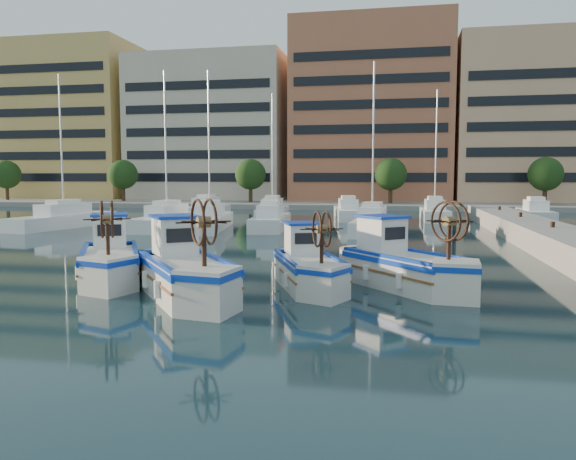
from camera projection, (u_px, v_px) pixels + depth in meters
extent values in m
plane|color=#17313C|center=(243.00, 294.00, 18.51)|extent=(300.00, 300.00, 0.00)
cube|color=gray|center=(364.00, 201.00, 83.92)|extent=(180.00, 40.00, 0.60)
cube|color=#DCB15E|center=(64.00, 122.00, 90.05)|extent=(24.00, 14.00, 24.00)
cube|color=black|center=(36.00, 118.00, 83.21)|extent=(22.08, 0.12, 21.60)
cube|color=beige|center=(213.00, 129.00, 85.38)|extent=(23.00, 14.00, 21.00)
cube|color=black|center=(196.00, 125.00, 78.54)|extent=(21.16, 0.12, 18.90)
cube|color=#B96848|center=(372.00, 112.00, 80.57)|extent=(22.00, 14.00, 25.00)
cube|color=black|center=(369.00, 106.00, 73.74)|extent=(20.24, 0.12, 22.50)
cube|color=#E4AB7F|center=(542.00, 120.00, 76.29)|extent=(23.00, 14.00, 22.00)
cube|color=black|center=(556.00, 114.00, 69.45)|extent=(21.16, 0.12, 19.80)
cylinder|color=#3F2B19|center=(7.00, 193.00, 80.25)|extent=(0.50, 0.50, 3.00)
sphere|color=#234819|center=(6.00, 175.00, 79.99)|extent=(4.00, 4.00, 4.00)
cylinder|color=#3F2B19|center=(123.00, 194.00, 76.78)|extent=(0.50, 0.50, 3.00)
sphere|color=#234819|center=(123.00, 174.00, 76.53)|extent=(4.00, 4.00, 4.00)
cylinder|color=#3F2B19|center=(251.00, 195.00, 73.32)|extent=(0.50, 0.50, 3.00)
sphere|color=#234819|center=(250.00, 174.00, 73.06)|extent=(4.00, 4.00, 4.00)
cylinder|color=#3F2B19|center=(390.00, 196.00, 69.85)|extent=(0.50, 0.50, 3.00)
sphere|color=#234819|center=(391.00, 174.00, 69.60)|extent=(4.00, 4.00, 4.00)
cylinder|color=#3F2B19|center=(545.00, 197.00, 66.39)|extent=(0.50, 0.50, 3.00)
sphere|color=#234819|center=(546.00, 174.00, 66.14)|extent=(4.00, 4.00, 4.00)
cube|color=white|center=(64.00, 221.00, 42.67)|extent=(3.62, 10.26, 1.00)
cylinder|color=silver|center=(61.00, 148.00, 42.15)|extent=(0.12, 0.12, 11.00)
cube|color=white|center=(167.00, 222.00, 41.45)|extent=(2.81, 8.87, 1.00)
cylinder|color=silver|center=(166.00, 147.00, 40.93)|extent=(0.12, 0.12, 11.00)
cube|color=white|center=(210.00, 222.00, 41.48)|extent=(3.92, 10.49, 1.00)
cylinder|color=silver|center=(209.00, 147.00, 40.96)|extent=(0.12, 0.12, 11.00)
cube|color=white|center=(271.00, 223.00, 41.26)|extent=(2.96, 8.24, 1.00)
cube|color=white|center=(372.00, 226.00, 38.22)|extent=(2.68, 8.08, 1.00)
cylinder|color=silver|center=(373.00, 145.00, 37.70)|extent=(0.12, 0.12, 11.00)
cube|color=white|center=(206.00, 211.00, 55.54)|extent=(2.85, 7.58, 1.00)
cube|color=white|center=(273.00, 213.00, 52.41)|extent=(2.90, 8.24, 1.00)
cylinder|color=silver|center=(272.00, 154.00, 51.89)|extent=(0.12, 0.12, 11.00)
cube|color=white|center=(348.00, 213.00, 51.68)|extent=(3.61, 9.43, 1.00)
cube|color=white|center=(434.00, 214.00, 50.25)|extent=(2.32, 8.34, 1.00)
cylinder|color=silver|center=(436.00, 153.00, 49.73)|extent=(0.12, 0.12, 11.00)
cube|color=white|center=(535.00, 215.00, 49.00)|extent=(2.63, 7.89, 1.00)
cube|color=silver|center=(110.00, 266.00, 20.69)|extent=(3.84, 4.95, 1.14)
cube|color=#0E38B9|center=(110.00, 254.00, 20.65)|extent=(3.95, 5.10, 0.17)
cube|color=blue|center=(110.00, 256.00, 20.66)|extent=(3.25, 4.34, 0.07)
cube|color=white|center=(110.00, 231.00, 21.83)|extent=(1.71, 1.80, 1.19)
cube|color=#0E38B9|center=(109.00, 215.00, 21.77)|extent=(1.93, 2.02, 0.09)
cylinder|color=#331E14|center=(108.00, 239.00, 18.71)|extent=(0.13, 0.13, 1.26)
cylinder|color=brown|center=(107.00, 219.00, 18.65)|extent=(0.45, 0.43, 0.30)
torus|color=#331E14|center=(102.00, 219.00, 18.60)|extent=(0.65, 1.16, 1.27)
torus|color=#331E14|center=(112.00, 219.00, 18.70)|extent=(0.65, 1.16, 1.27)
cube|color=silver|center=(186.00, 279.00, 17.85)|extent=(4.51, 5.10, 1.20)
cube|color=#0E38B9|center=(186.00, 265.00, 17.81)|extent=(4.64, 5.26, 0.18)
cube|color=blue|center=(186.00, 267.00, 17.81)|extent=(3.86, 4.45, 0.07)
cube|color=white|center=(175.00, 237.00, 18.97)|extent=(1.90, 1.95, 1.26)
cube|color=#0E38B9|center=(174.00, 216.00, 18.91)|extent=(2.14, 2.19, 0.09)
cylinder|color=#331E14|center=(204.00, 247.00, 15.87)|extent=(0.14, 0.14, 1.33)
cylinder|color=brown|center=(204.00, 222.00, 15.80)|extent=(0.49, 0.48, 0.32)
torus|color=#331E14|center=(198.00, 222.00, 15.73)|extent=(0.86, 1.13, 1.34)
torus|color=#331E14|center=(210.00, 222.00, 15.88)|extent=(0.86, 1.13, 1.34)
cube|color=silver|center=(309.00, 273.00, 19.45)|extent=(3.18, 4.50, 1.03)
cube|color=#0E38B9|center=(309.00, 262.00, 19.42)|extent=(3.28, 4.64, 0.16)
cube|color=blue|center=(309.00, 264.00, 19.42)|extent=(2.67, 3.97, 0.06)
cube|color=white|center=(302.00, 239.00, 20.51)|extent=(1.48, 1.59, 1.08)
cube|color=#0E38B9|center=(302.00, 223.00, 20.45)|extent=(1.67, 1.78, 0.08)
cylinder|color=#331E14|center=(322.00, 248.00, 17.61)|extent=(0.12, 0.12, 1.14)
cylinder|color=brown|center=(322.00, 229.00, 17.56)|extent=(0.40, 0.37, 0.28)
torus|color=#331E14|center=(317.00, 229.00, 17.53)|extent=(0.49, 1.10, 1.15)
torus|color=#331E14|center=(326.00, 229.00, 17.58)|extent=(0.49, 1.10, 1.15)
cube|color=silver|center=(406.00, 272.00, 19.35)|extent=(4.50, 4.79, 1.15)
cube|color=#0E38B9|center=(406.00, 259.00, 19.31)|extent=(4.63, 4.93, 0.18)
cube|color=blue|center=(406.00, 261.00, 19.32)|extent=(3.87, 4.16, 0.07)
cube|color=white|center=(382.00, 235.00, 20.39)|extent=(1.85, 1.87, 1.21)
cube|color=#0E38B9|center=(382.00, 217.00, 20.33)|extent=(2.08, 2.10, 0.09)
cylinder|color=#331E14|center=(449.00, 243.00, 17.53)|extent=(0.13, 0.13, 1.27)
cylinder|color=brown|center=(449.00, 221.00, 17.46)|extent=(0.47, 0.46, 0.31)
torus|color=#331E14|center=(446.00, 221.00, 17.38)|extent=(0.89, 1.03, 1.28)
torus|color=#331E14|center=(453.00, 221.00, 17.54)|extent=(0.89, 1.03, 1.28)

